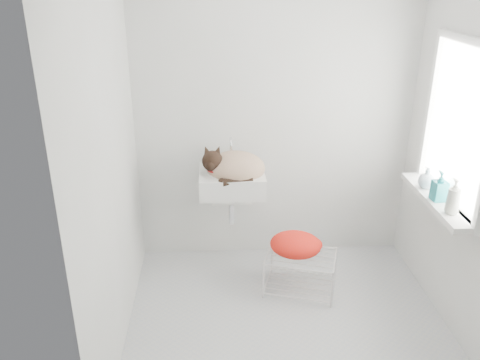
{
  "coord_description": "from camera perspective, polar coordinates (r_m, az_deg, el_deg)",
  "views": [
    {
      "loc": [
        -0.49,
        -2.76,
        2.28
      ],
      "look_at": [
        -0.3,
        0.5,
        0.88
      ],
      "focal_mm": 37.24,
      "sensor_mm": 36.0,
      "label": 1
    }
  ],
  "objects": [
    {
      "name": "bottle_a",
      "position": [
        3.41,
        22.99,
        -3.54
      ],
      "size": [
        0.08,
        0.08,
        0.19
      ],
      "primitive_type": "imported",
      "rotation": [
        0.0,
        0.0,
        3.25
      ],
      "color": "silver",
      "rests_on": "windowsill"
    },
    {
      "name": "right_wall",
      "position": [
        3.35,
        25.3,
        3.01
      ],
      "size": [
        0.02,
        2.0,
        2.5
      ],
      "primitive_type": "cube",
      "color": "silver",
      "rests_on": "ground"
    },
    {
      "name": "towel",
      "position": [
        3.77,
        6.35,
        -8.04
      ],
      "size": [
        0.44,
        0.35,
        0.16
      ],
      "primitive_type": "ellipsoid",
      "rotation": [
        0.0,
        0.0,
        -0.23
      ],
      "color": "red",
      "rests_on": "wire_rack"
    },
    {
      "name": "floor",
      "position": [
        3.61,
        5.45,
        -16.06
      ],
      "size": [
        2.2,
        2.0,
        0.02
      ],
      "primitive_type": "cube",
      "color": "#BABABA",
      "rests_on": "ground"
    },
    {
      "name": "window_frame",
      "position": [
        3.47,
        23.67,
        5.71
      ],
      "size": [
        0.04,
        0.9,
        1.1
      ],
      "primitive_type": "cube",
      "color": "white",
      "rests_on": "right_wall"
    },
    {
      "name": "bottle_c",
      "position": [
        3.74,
        20.47,
        -0.81
      ],
      "size": [
        0.15,
        0.15,
        0.15
      ],
      "primitive_type": "imported",
      "rotation": [
        0.0,
        0.0,
        3.55
      ],
      "color": "silver",
      "rests_on": "windowsill"
    },
    {
      "name": "faucet",
      "position": [
        3.9,
        -1.09,
        3.89
      ],
      "size": [
        0.18,
        0.13,
        0.18
      ],
      "primitive_type": null,
      "color": "silver",
      "rests_on": "sink"
    },
    {
      "name": "sink",
      "position": [
        3.78,
        -0.96,
        0.99
      ],
      "size": [
        0.49,
        0.43,
        0.2
      ],
      "primitive_type": "cube",
      "color": "white",
      "rests_on": "back_wall"
    },
    {
      "name": "window_glass",
      "position": [
        3.48,
        23.89,
        5.7
      ],
      "size": [
        0.01,
        0.8,
        1.0
      ],
      "primitive_type": "cube",
      "color": "white",
      "rests_on": "right_wall"
    },
    {
      "name": "windowsill",
      "position": [
        3.62,
        21.52,
        -2.13
      ],
      "size": [
        0.16,
        0.88,
        0.04
      ],
      "primitive_type": "cube",
      "color": "white",
      "rests_on": "right_wall"
    },
    {
      "name": "bottle_b",
      "position": [
        3.57,
        21.7,
        -2.15
      ],
      "size": [
        0.1,
        0.1,
        0.2
      ],
      "primitive_type": "imported",
      "rotation": [
        0.0,
        0.0,
        3.22
      ],
      "color": "teal",
      "rests_on": "windowsill"
    },
    {
      "name": "wire_rack",
      "position": [
        3.86,
        6.91,
        -10.44
      ],
      "size": [
        0.58,
        0.48,
        0.3
      ],
      "primitive_type": "cube",
      "rotation": [
        0.0,
        0.0,
        -0.3
      ],
      "color": "silver",
      "rests_on": "floor"
    },
    {
      "name": "left_wall",
      "position": [
        3.01,
        -14.82,
        2.41
      ],
      "size": [
        0.02,
        2.0,
        2.5
      ],
      "primitive_type": "cube",
      "color": "silver",
      "rests_on": "ground"
    },
    {
      "name": "cat",
      "position": [
        3.75,
        -0.77,
        1.47
      ],
      "size": [
        0.49,
        0.42,
        0.29
      ],
      "rotation": [
        0.0,
        0.0,
        -0.16
      ],
      "color": "#C4A890",
      "rests_on": "sink"
    },
    {
      "name": "back_wall",
      "position": [
        3.93,
        4.02,
        7.95
      ],
      "size": [
        2.2,
        0.02,
        2.5
      ],
      "primitive_type": "cube",
      "color": "silver",
      "rests_on": "ground"
    }
  ]
}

